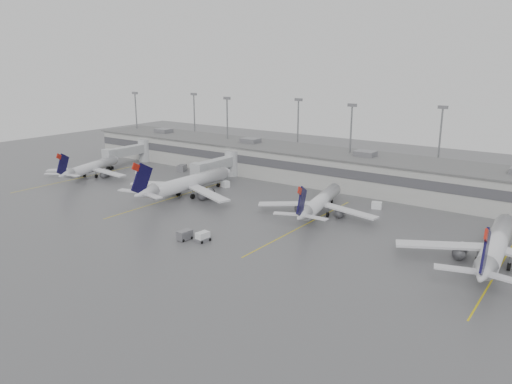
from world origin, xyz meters
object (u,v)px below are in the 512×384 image
Objects in this scene: jet_mid_left at (187,183)px; jet_far_right at (495,246)px; jet_far_left at (91,167)px; baggage_tug at (203,238)px; jet_mid_right at (319,202)px.

jet_far_right is (66.83, -2.13, -0.02)m from jet_mid_left.
jet_far_right is at bearing -19.02° from jet_far_left.
baggage_tug is (58.16, -20.00, -2.06)m from jet_far_left.
jet_far_left is at bearing 166.76° from baggage_tug.
jet_mid_left reaches higher than baggage_tug.
jet_mid_right is (67.54, 5.62, 0.11)m from jet_far_left.
baggage_tug is at bearing -161.46° from jet_far_right.
jet_mid_left is 11.60× the size of baggage_tug.
jet_mid_left is (35.45, 0.25, 0.60)m from jet_far_left.
jet_mid_left is at bearing 174.40° from jet_far_right.
jet_mid_left is at bearing 178.03° from jet_mid_right.
jet_far_left is 9.22× the size of baggage_tug.
jet_mid_left reaches higher than jet_mid_right.
jet_far_right is 47.78m from baggage_tug.
jet_mid_left is 66.87m from jet_far_right.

